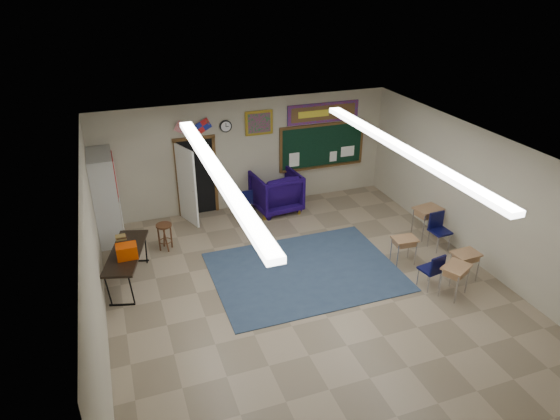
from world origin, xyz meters
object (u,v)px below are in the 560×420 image
object	(u,v)px
wooden_stool	(165,236)
wingback_armchair	(276,191)
student_desk_front_left	(404,249)
student_desk_front_right	(427,220)
folding_table	(128,266)

from	to	relation	value
wooden_stool	wingback_armchair	bearing A→B (deg)	19.37
student_desk_front_left	wooden_stool	world-z (taller)	wooden_stool
student_desk_front_right	folding_table	xyz separation A→B (m)	(-7.09, 0.40, -0.01)
wingback_armchair	wooden_stool	xyz separation A→B (m)	(-3.17, -1.12, -0.21)
student_desk_front_left	student_desk_front_right	xyz separation A→B (m)	(1.21, 0.90, 0.07)
wingback_armchair	wooden_stool	bearing A→B (deg)	13.36
folding_table	wooden_stool	world-z (taller)	folding_table
wingback_armchair	student_desk_front_right	distance (m)	4.01
student_desk_front_left	wooden_stool	distance (m)	5.52
student_desk_front_left	folding_table	world-z (taller)	folding_table
student_desk_front_right	wingback_armchair	bearing A→B (deg)	130.05
wooden_stool	folding_table	bearing A→B (deg)	-128.92
student_desk_front_left	student_desk_front_right	distance (m)	1.51
student_desk_front_right	wooden_stool	size ratio (longest dim) A/B	1.17
student_desk_front_right	student_desk_front_left	bearing A→B (deg)	-151.91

